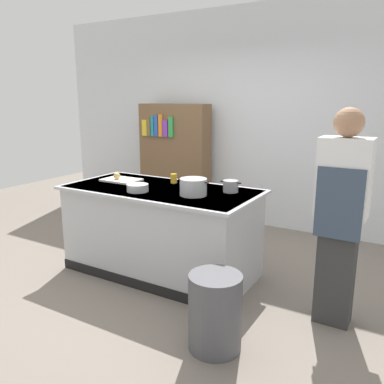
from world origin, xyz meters
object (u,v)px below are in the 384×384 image
onion (117,176)px  sauce_pan (231,186)px  mixing_bowl (138,188)px  bookshelf (175,161)px  juice_cup (174,178)px  trash_bin (215,312)px  person_chef (341,214)px  stock_pot (193,187)px

onion → sauce_pan: (1.29, 0.16, 0.00)m
mixing_bowl → bookshelf: size_ratio=0.12×
juice_cup → trash_bin: juice_cup is taller
bookshelf → trash_bin: bearing=-52.2°
mixing_bowl → person_chef: (1.85, 0.15, -0.02)m
juice_cup → sauce_pan: bearing=-5.5°
mixing_bowl → bookshelf: (-0.89, 2.03, -0.08)m
sauce_pan → juice_cup: 0.70m
juice_cup → bookshelf: size_ratio=0.06×
sauce_pan → juice_cup: sauce_pan is taller
stock_pot → sauce_pan: 0.38m
stock_pot → person_chef: 1.31m
mixing_bowl → juice_cup: 0.51m
sauce_pan → person_chef: person_chef is taller
juice_cup → bookshelf: bearing=122.7°
sauce_pan → juice_cup: (-0.70, 0.07, -0.01)m
juice_cup → person_chef: bearing=-11.4°
sauce_pan → person_chef: 1.11m
juice_cup → mixing_bowl: bearing=-100.1°
trash_bin → person_chef: (0.66, 0.80, 0.63)m
sauce_pan → trash_bin: size_ratio=0.37×
stock_pot → bookshelf: bearing=127.2°
mixing_bowl → stock_pot: bearing=14.4°
mixing_bowl → sauce_pan: bearing=29.1°
onion → juice_cup: 0.63m
stock_pot → mixing_bowl: 0.56m
stock_pot → bookshelf: size_ratio=0.19×
mixing_bowl → juice_cup: (0.09, 0.50, 0.01)m
bookshelf → sauce_pan: bearing=-43.5°
juice_cup → person_chef: (1.76, -0.35, -0.04)m
mixing_bowl → person_chef: size_ratio=0.12×
person_chef → bookshelf: 3.32m
person_chef → bookshelf: size_ratio=1.01×
stock_pot → mixing_bowl: stock_pot is taller
sauce_pan → person_chef: bearing=-15.1°
onion → mixing_bowl: bearing=-28.9°
sauce_pan → trash_bin: (0.40, -1.09, -0.67)m
onion → trash_bin: 2.04m
onion → bookshelf: 1.80m
sauce_pan → person_chef: (1.07, -0.29, -0.04)m
stock_pot → sauce_pan: size_ratio=1.50×
trash_bin → stock_pot: bearing=129.1°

